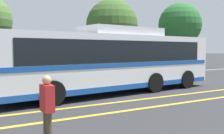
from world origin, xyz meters
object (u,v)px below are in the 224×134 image
(parked_car_2, at_px, (78,72))
(tree_0, at_px, (180,25))
(tree_2, at_px, (112,25))
(pedestrian_0, at_px, (47,106))
(transit_bus, at_px, (112,60))

(parked_car_2, height_order, tree_0, tree_0)
(tree_2, bearing_deg, pedestrian_0, -124.66)
(transit_bus, xyz_separation_m, tree_0, (14.62, 10.22, 3.27))
(transit_bus, distance_m, parked_car_2, 4.63)
(pedestrian_0, xyz_separation_m, tree_0, (19.54, 15.77, 4.02))
(pedestrian_0, relative_size, tree_2, 0.24)
(transit_bus, bearing_deg, tree_2, -35.77)
(transit_bus, bearing_deg, tree_0, -60.81)
(parked_car_2, relative_size, tree_0, 0.56)
(tree_2, bearing_deg, tree_0, 4.23)
(parked_car_2, height_order, tree_2, tree_2)
(transit_bus, xyz_separation_m, parked_car_2, (0.02, 4.53, -0.93))
(transit_bus, bearing_deg, pedestrian_0, 132.62)
(pedestrian_0, bearing_deg, parked_car_2, -28.62)
(pedestrian_0, relative_size, tree_0, 0.22)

